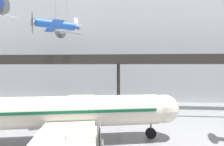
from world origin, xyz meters
name	(u,v)px	position (x,y,z in m)	size (l,w,h in m)	color
hangar_back_wall	(120,43)	(0.00, 33.31, 14.76)	(140.00, 3.00, 29.53)	silver
mezzanine_walkway	(118,63)	(0.00, 25.31, 9.55)	(110.00, 3.20, 11.26)	#2D2B28
airliner_silver_main	(64,112)	(-5.37, 7.53, 3.58)	(27.63, 31.83, 10.34)	beige
suspended_plane_blue_trainer	(56,25)	(-8.79, 13.64, 15.00)	(7.22, 7.90, 9.91)	#1E4CAD
suspended_plane_silver_racer	(67,30)	(-10.93, 24.95, 16.56)	(6.69, 6.91, 8.31)	silver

